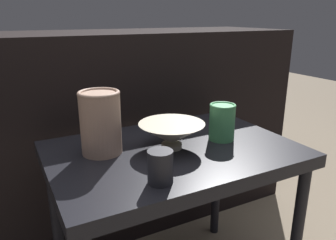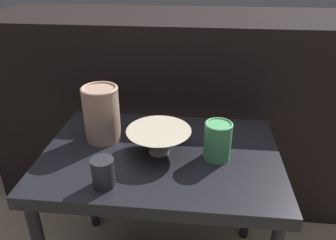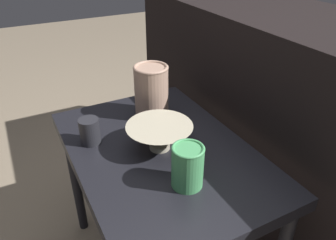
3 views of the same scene
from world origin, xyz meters
The scene contains 6 objects.
table centered at (0.00, 0.00, 0.49)m, with size 0.73×0.50×0.55m.
couch_backdrop centered at (0.00, 0.58, 0.43)m, with size 1.64×0.50×0.87m.
bowl centered at (-0.01, 0.00, 0.60)m, with size 0.20×0.20×0.08m.
vase_textured_left centered at (-0.20, 0.07, 0.65)m, with size 0.12×0.12×0.18m.
vase_colorful_right centered at (0.17, -0.01, 0.61)m, with size 0.08×0.08×0.12m.
cup centered at (-0.13, -0.17, 0.59)m, with size 0.06×0.06×0.08m.
Camera 2 is at (0.11, -0.85, 1.11)m, focal length 35.00 mm.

